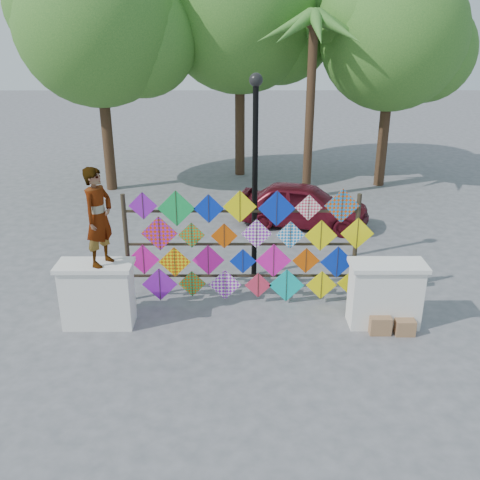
# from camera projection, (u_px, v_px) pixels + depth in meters

# --- Properties ---
(ground) EXTENTS (80.00, 80.00, 0.00)m
(ground) POSITION_uv_depth(u_px,v_px,m) (241.00, 319.00, 10.45)
(ground) COLOR gray
(ground) RESTS_ON ground
(parapet_left) EXTENTS (1.40, 0.65, 1.28)m
(parapet_left) POSITION_uv_depth(u_px,v_px,m) (98.00, 294.00, 10.01)
(parapet_left) COLOR white
(parapet_left) RESTS_ON ground
(parapet_right) EXTENTS (1.40, 0.65, 1.28)m
(parapet_right) POSITION_uv_depth(u_px,v_px,m) (385.00, 294.00, 10.03)
(parapet_right) COLOR white
(parapet_right) RESTS_ON ground
(kite_rack) EXTENTS (4.97, 0.24, 2.43)m
(kite_rack) POSITION_uv_depth(u_px,v_px,m) (245.00, 247.00, 10.67)
(kite_rack) COLOR #2E2619
(kite_rack) RESTS_ON ground
(tree_west) EXTENTS (5.85, 5.20, 8.01)m
(tree_west) POSITION_uv_depth(u_px,v_px,m) (100.00, 24.00, 16.81)
(tree_west) COLOR #4B3020
(tree_west) RESTS_ON ground
(tree_mid) EXTENTS (6.30, 5.60, 8.61)m
(tree_mid) POSITION_uv_depth(u_px,v_px,m) (243.00, 12.00, 18.53)
(tree_mid) COLOR #4B3020
(tree_mid) RESTS_ON ground
(tree_east) EXTENTS (5.40, 4.80, 7.42)m
(tree_east) POSITION_uv_depth(u_px,v_px,m) (396.00, 37.00, 17.45)
(tree_east) COLOR #4B3020
(tree_east) RESTS_ON ground
(palm_tree) EXTENTS (3.62, 3.62, 5.83)m
(palm_tree) POSITION_uv_depth(u_px,v_px,m) (313.00, 39.00, 16.03)
(palm_tree) COLOR #4B3020
(palm_tree) RESTS_ON ground
(vendor_woman) EXTENTS (0.66, 0.78, 1.81)m
(vendor_woman) POSITION_uv_depth(u_px,v_px,m) (99.00, 217.00, 9.44)
(vendor_woman) COLOR #99999E
(vendor_woman) RESTS_ON parapet_left
(sedan) EXTENTS (3.93, 2.38, 1.25)m
(sedan) POSITION_uv_depth(u_px,v_px,m) (303.00, 205.00, 15.09)
(sedan) COLOR maroon
(sedan) RESTS_ON ground
(lamppost) EXTENTS (0.28, 0.28, 4.46)m
(lamppost) POSITION_uv_depth(u_px,v_px,m) (255.00, 160.00, 11.30)
(lamppost) COLOR black
(lamppost) RESTS_ON ground
(cardboard_box_near) EXTENTS (0.39, 0.35, 0.35)m
(cardboard_box_near) POSITION_uv_depth(u_px,v_px,m) (379.00, 323.00, 9.94)
(cardboard_box_near) COLOR #A36F4F
(cardboard_box_near) RESTS_ON ground
(cardboard_box_far) EXTENTS (0.36, 0.33, 0.30)m
(cardboard_box_far) POSITION_uv_depth(u_px,v_px,m) (404.00, 326.00, 9.91)
(cardboard_box_far) COLOR #A36F4F
(cardboard_box_far) RESTS_ON ground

